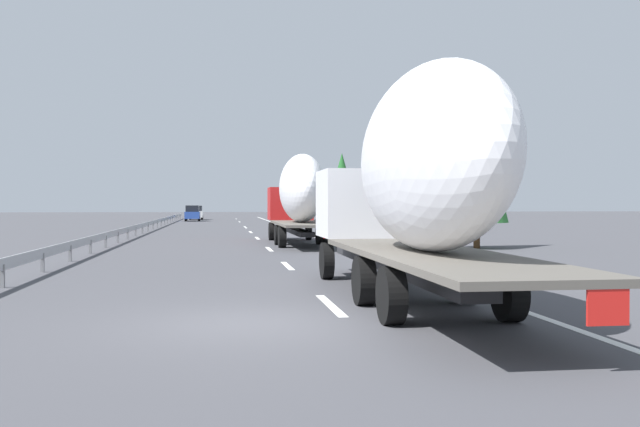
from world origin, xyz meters
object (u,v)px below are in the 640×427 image
Objects in this scene: truck_lead at (299,195)px; car_white_van at (196,213)px; truck_trailing at (414,176)px; road_sign at (312,201)px; car_blue_sedan at (193,213)px.

car_white_van is (59.20, 7.22, -1.66)m from truck_lead.
road_sign is at bearing -4.37° from truck_trailing.
car_white_van is (8.04, -0.19, -0.02)m from car_blue_sedan.
truck_trailing is at bearing -174.91° from car_white_van.
truck_trailing reaches higher than road_sign.
truck_trailing is 3.29× the size of car_blue_sedan.
truck_lead reaches higher than car_white_van.
truck_lead is 3.84× the size of road_sign.
car_blue_sedan reaches higher than car_white_van.
car_white_van is at bearing 14.29° from road_sign.
truck_lead is 3.07× the size of car_white_van.
car_white_van is at bearing 6.96° from truck_lead.
truck_trailing reaches higher than car_blue_sedan.
car_white_van is 1.25× the size of road_sign.
road_sign is (18.68, -3.10, -0.25)m from truck_lead.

